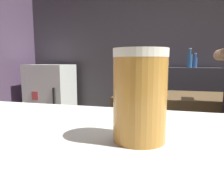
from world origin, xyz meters
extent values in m
cube|color=#48434B|center=(0.00, 2.20, 1.35)|extent=(5.20, 0.10, 2.70)
cube|color=#35343D|center=(-0.09, 1.92, 0.56)|extent=(0.93, 0.36, 1.12)
cube|color=white|center=(-2.04, 1.75, 0.58)|extent=(0.62, 0.55, 1.15)
cube|color=#262626|center=(-1.82, 1.46, 0.63)|extent=(0.03, 0.03, 0.41)
cube|color=#D84C4C|center=(-2.13, 1.47, 0.71)|extent=(0.10, 0.01, 0.12)
cylinder|color=#DBAB7D|center=(0.10, 0.38, 1.25)|extent=(0.09, 0.32, 0.08)
cylinder|color=slate|center=(-0.42, 0.58, 0.94)|extent=(0.19, 0.19, 0.05)
cylinder|color=#C28436|center=(-0.26, -1.02, 1.14)|extent=(0.08, 0.08, 0.13)
cylinder|color=white|center=(-0.26, -1.02, 1.21)|extent=(0.08, 0.08, 0.01)
cylinder|color=#335A9C|center=(0.04, 1.89, 1.18)|extent=(0.06, 0.06, 0.13)
cylinder|color=#335A9C|center=(0.04, 1.89, 1.27)|extent=(0.03, 0.03, 0.05)
cylinder|color=silver|center=(0.04, 1.89, 1.30)|extent=(0.03, 0.03, 0.01)
cylinder|color=#306296|center=(-0.04, 1.85, 1.20)|extent=(0.07, 0.07, 0.17)
cylinder|color=#306296|center=(-0.04, 1.85, 1.32)|extent=(0.03, 0.03, 0.07)
cylinder|color=silver|center=(-0.04, 1.85, 1.36)|extent=(0.03, 0.03, 0.01)
camera|label=1|loc=(-0.21, -1.36, 1.20)|focal=36.76mm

